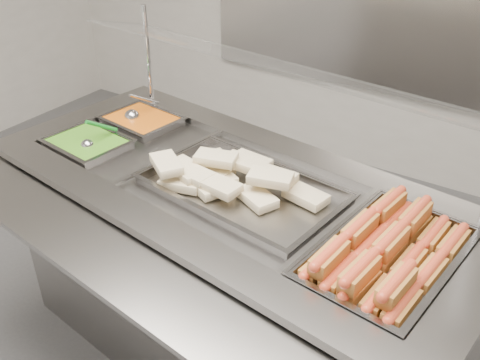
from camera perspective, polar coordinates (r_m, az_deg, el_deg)
The scene contains 12 objects.
back_panel at distance 3.51m, azimuth 19.58°, elevation 17.30°, with size 3.00×0.04×1.20m, color #9C9792.
steam_counter at distance 2.24m, azimuth -1.02°, elevation -10.22°, with size 2.02×1.08×0.92m.
tray_rail at distance 1.71m, azimuth -12.91°, elevation -8.50°, with size 1.87×0.60×0.05m.
sneeze_guard at distance 1.97m, azimuth 3.16°, elevation 11.93°, with size 1.72×0.51×0.45m.
pan_hotdogs at distance 1.71m, azimuth 15.42°, elevation -8.52°, with size 0.42×0.60×0.10m.
pan_wraps at distance 1.95m, azimuth 0.23°, elevation -1.37°, with size 0.74×0.49×0.07m.
pan_beans at distance 2.50m, azimuth -10.37°, elevation 5.58°, with size 0.34×0.28×0.10m.
pan_peas at distance 2.35m, azimuth -15.86°, elevation 3.06°, with size 0.34×0.28×0.10m.
hotdogs_in_buns at distance 1.68m, azimuth 15.23°, elevation -7.27°, with size 0.37×0.56×0.12m.
tortilla_wraps at distance 1.98m, azimuth -1.77°, elevation 0.61°, with size 0.66×0.36×0.10m.
ladle at distance 2.51m, azimuth -11.35°, elevation 6.72°, with size 0.07×0.20×0.15m.
serving_spoon at distance 2.30m, azimuth -15.69°, elevation 3.91°, with size 0.06×0.18×0.14m.
Camera 1 is at (0.83, -0.87, 1.94)m, focal length 40.00 mm.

